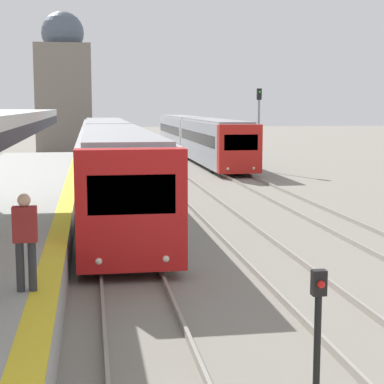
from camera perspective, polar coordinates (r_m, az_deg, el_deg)
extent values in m
cube|color=black|center=(12.29, -14.39, 5.36)|extent=(0.08, 19.71, 0.24)
cylinder|color=#2D2D33|center=(11.22, -15.03, -6.44)|extent=(0.14, 0.14, 0.85)
cylinder|color=#2D2D33|center=(11.20, -14.00, -6.43)|extent=(0.14, 0.14, 0.85)
cube|color=maroon|center=(11.06, -14.64, -2.79)|extent=(0.40, 0.22, 0.60)
sphere|color=tan|center=(11.00, -14.71, -0.71)|extent=(0.22, 0.22, 0.22)
cube|color=red|center=(14.92, -5.44, -1.57)|extent=(2.56, 0.70, 2.83)
cube|color=black|center=(14.53, -5.38, -0.24)|extent=(2.00, 0.04, 0.91)
sphere|color=#EFEACC|center=(14.78, -8.29, -6.12)|extent=(0.16, 0.16, 0.16)
sphere|color=#EFEACC|center=(14.87, -2.33, -5.95)|extent=(0.16, 0.16, 0.16)
cube|color=silver|center=(22.97, -6.72, 1.66)|extent=(2.56, 15.57, 2.83)
cube|color=gray|center=(22.87, -6.78, 5.34)|extent=(2.25, 15.25, 0.12)
cube|color=black|center=(22.94, -6.73, 2.44)|extent=(2.58, 14.32, 0.74)
cylinder|color=black|center=(18.16, -9.44, -4.26)|extent=(0.12, 0.70, 0.70)
cylinder|color=black|center=(18.27, -2.58, -4.09)|extent=(0.12, 0.70, 0.70)
cylinder|color=black|center=(28.14, -9.31, -0.02)|extent=(0.12, 0.70, 0.70)
cylinder|color=black|center=(28.21, -4.89, 0.07)|extent=(0.12, 0.70, 0.70)
cube|color=silver|center=(38.83, -7.68, 4.10)|extent=(2.56, 15.57, 2.83)
cube|color=gray|center=(38.77, -7.72, 6.27)|extent=(2.25, 15.25, 0.12)
cube|color=black|center=(38.81, -7.69, 4.55)|extent=(2.58, 14.32, 0.74)
cylinder|color=black|center=(33.89, -9.27, 1.28)|extent=(0.12, 0.70, 0.70)
cylinder|color=black|center=(33.95, -5.60, 1.36)|extent=(0.12, 0.70, 0.70)
cylinder|color=black|center=(43.96, -9.23, 2.73)|extent=(0.12, 0.70, 0.70)
cylinder|color=black|center=(44.01, -6.39, 2.79)|extent=(0.12, 0.70, 0.70)
cube|color=red|center=(36.29, 4.25, 3.83)|extent=(2.47, 0.70, 2.75)
cube|color=black|center=(35.94, 4.38, 4.41)|extent=(1.93, 0.04, 0.88)
sphere|color=#EFEACC|center=(35.88, 3.21, 2.08)|extent=(0.16, 0.16, 0.16)
sphere|color=#EFEACC|center=(36.22, 5.50, 2.10)|extent=(0.16, 0.16, 0.16)
cube|color=#A8ADB7|center=(43.86, 1.93, 4.52)|extent=(2.47, 14.81, 2.75)
cube|color=gray|center=(43.80, 1.94, 6.39)|extent=(2.18, 14.51, 0.12)
cube|color=black|center=(43.84, 1.93, 4.91)|extent=(2.49, 13.62, 0.72)
cylinder|color=black|center=(39.04, 1.74, 2.22)|extent=(0.12, 0.70, 0.70)
cylinder|color=black|center=(39.49, 4.74, 2.25)|extent=(0.12, 0.70, 0.70)
cylinder|color=black|center=(48.50, -0.38, 3.29)|extent=(0.12, 0.70, 0.70)
cylinder|color=black|center=(48.86, 2.06, 3.32)|extent=(0.12, 0.70, 0.70)
cube|color=#A8ADB7|center=(58.79, -0.88, 5.33)|extent=(2.47, 14.81, 2.75)
cube|color=gray|center=(58.75, -0.88, 6.73)|extent=(2.18, 14.51, 0.12)
cube|color=black|center=(58.78, -0.88, 5.62)|extent=(2.49, 13.62, 0.72)
cylinder|color=black|center=(53.96, -1.26, 3.73)|extent=(0.12, 0.70, 0.70)
cylinder|color=black|center=(54.28, 0.94, 3.76)|extent=(0.12, 0.70, 0.70)
cylinder|color=black|center=(63.49, -2.44, 4.33)|extent=(0.12, 0.70, 0.70)
cylinder|color=black|center=(63.77, -0.55, 4.35)|extent=(0.12, 0.70, 0.70)
cylinder|color=black|center=(9.42, 11.06, -13.27)|extent=(0.10, 0.10, 1.46)
cube|color=black|center=(9.13, 11.21, -7.91)|extent=(0.20, 0.14, 0.36)
sphere|color=red|center=(9.05, 11.41, -8.06)|extent=(0.11, 0.11, 0.11)
cylinder|color=gray|center=(40.42, 5.95, 5.51)|extent=(0.14, 0.14, 5.12)
cube|color=black|center=(40.40, 5.99, 8.64)|extent=(0.28, 0.20, 0.70)
sphere|color=green|center=(40.28, 6.04, 8.85)|extent=(0.14, 0.14, 0.14)
cube|color=slate|center=(58.21, -11.28, 8.13)|extent=(4.78, 4.78, 9.34)
sphere|color=#4C5666|center=(58.54, -11.43, 13.70)|extent=(3.67, 3.67, 3.67)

